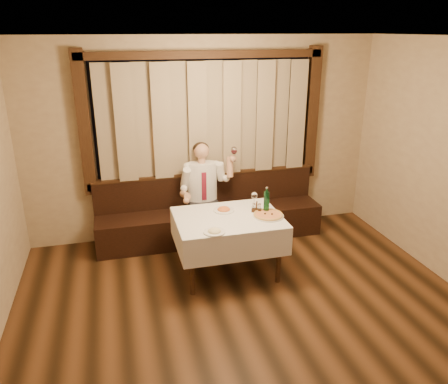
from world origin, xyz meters
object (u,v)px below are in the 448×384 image
object	(u,v)px
pizza	(268,215)
seated_man	(204,186)
green_bottle	(266,201)
cruet_caddy	(257,208)
pasta_red	(224,208)
dining_table	(228,225)
pasta_cream	(214,230)
banquette	(210,217)

from	to	relation	value
pizza	seated_man	world-z (taller)	seated_man
green_bottle	cruet_caddy	xyz separation A→B (m)	(-0.12, 0.03, -0.09)
cruet_caddy	pasta_red	bearing A→B (deg)	-174.84
dining_table	pasta_cream	distance (m)	0.48
pizza	green_bottle	world-z (taller)	green_bottle
pasta_red	cruet_caddy	xyz separation A→B (m)	(0.38, -0.13, 0.01)
dining_table	green_bottle	bearing A→B (deg)	3.37
pasta_red	green_bottle	bearing A→B (deg)	-17.83
banquette	green_bottle	world-z (taller)	green_bottle
banquette	pasta_red	size ratio (longest dim) A/B	12.47
dining_table	pizza	world-z (taller)	pizza
pasta_red	cruet_caddy	world-z (taller)	cruet_caddy
cruet_caddy	seated_man	xyz separation A→B (m)	(-0.47, 0.88, 0.02)
pasta_red	green_bottle	distance (m)	0.53
dining_table	seated_man	xyz separation A→B (m)	(-0.10, 0.93, 0.18)
seated_man	cruet_caddy	bearing A→B (deg)	-61.63
pasta_cream	cruet_caddy	distance (m)	0.77
pizza	cruet_caddy	world-z (taller)	cruet_caddy
dining_table	pasta_cream	xyz separation A→B (m)	(-0.26, -0.38, 0.14)
pasta_cream	cruet_caddy	size ratio (longest dim) A/B	1.82
dining_table	pasta_red	bearing A→B (deg)	91.82
pasta_red	seated_man	bearing A→B (deg)	97.05
banquette	cruet_caddy	world-z (taller)	banquette
pasta_red	green_bottle	world-z (taller)	green_bottle
pasta_cream	seated_man	world-z (taller)	seated_man
pizza	green_bottle	xyz separation A→B (m)	(0.02, 0.14, 0.12)
pasta_cream	cruet_caddy	xyz separation A→B (m)	(0.64, 0.44, 0.01)
pasta_cream	pizza	bearing A→B (deg)	20.52
banquette	pasta_red	distance (m)	0.96
green_bottle	seated_man	distance (m)	1.08
banquette	pizza	world-z (taller)	banquette
green_bottle	dining_table	bearing A→B (deg)	-176.63
pasta_red	green_bottle	size ratio (longest dim) A/B	0.80
green_bottle	pasta_cream	bearing A→B (deg)	-151.47
dining_table	pizza	xyz separation A→B (m)	(0.47, -0.11, 0.12)
pasta_red	pasta_cream	distance (m)	0.62
banquette	green_bottle	bearing A→B (deg)	-63.71
pasta_cream	seated_man	bearing A→B (deg)	82.94
pasta_red	seated_man	distance (m)	0.75
dining_table	cruet_caddy	bearing A→B (deg)	8.62
banquette	pasta_cream	distance (m)	1.51
banquette	dining_table	xyz separation A→B (m)	(0.00, -1.02, 0.34)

